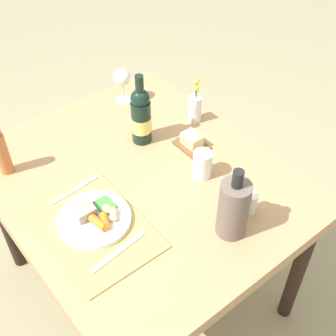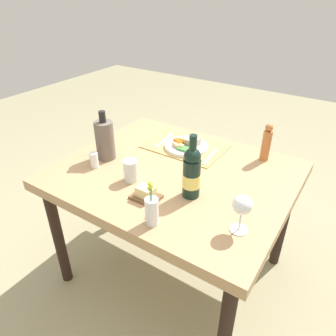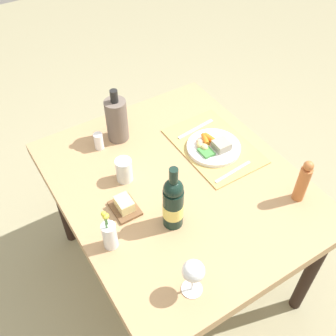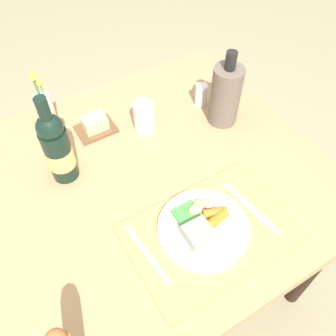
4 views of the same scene
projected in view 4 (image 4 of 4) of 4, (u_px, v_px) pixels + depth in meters
name	position (u px, v px, depth m)	size (l,w,h in m)	color
ground_plane	(147.00, 276.00, 1.67)	(8.00, 8.00, 0.00)	gray
dining_table	(138.00, 196.00, 1.16)	(1.18, 0.99, 0.74)	tan
placemat	(212.00, 232.00, 0.98)	(0.46, 0.31, 0.01)	tan
dinner_plate	(203.00, 226.00, 0.97)	(0.25, 0.25, 0.06)	white
fork	(147.00, 254.00, 0.93)	(0.01, 0.21, 0.01)	silver
knife	(250.00, 207.00, 1.03)	(0.02, 0.22, 0.01)	silver
salt_shaker	(201.00, 95.00, 1.29)	(0.04, 0.04, 0.08)	white
wine_bottle	(57.00, 148.00, 1.02)	(0.08, 0.08, 0.31)	black
water_tumbler	(144.00, 118.00, 1.21)	(0.07, 0.07, 0.11)	silver
flower_vase	(45.00, 107.00, 1.21)	(0.06, 0.06, 0.21)	silver
cooler_bottle	(225.00, 95.00, 1.19)	(0.10, 0.10, 0.27)	#685B51
butter_dish	(95.00, 125.00, 1.22)	(0.13, 0.10, 0.06)	brown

